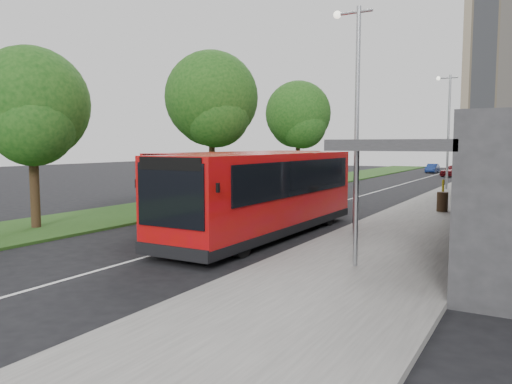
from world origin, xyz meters
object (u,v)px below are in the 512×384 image
bus_main (265,194)px  bus_second (246,185)px  lamp_post_far (447,124)px  lamp_post_near (355,105)px  tree_mid (212,104)px  litter_bin (442,202)px  bollard (443,187)px  tree_near (32,112)px  car_far (432,168)px  car_near (454,170)px  tree_far (298,118)px

bus_main → bus_second: bus_main is taller
lamp_post_far → lamp_post_near: bearing=-90.0°
lamp_post_far → bus_second: lamp_post_far is taller
tree_mid → litter_bin: size_ratio=9.56×
tree_mid → litter_bin: tree_mid is taller
bollard → tree_mid: bearing=-143.6°
tree_mid → lamp_post_near: (11.13, -7.05, -0.96)m
tree_near → litter_bin: bearing=43.2°
bus_main → car_far: 45.14m
lamp_post_far → bollard: lamp_post_far is taller
litter_bin → car_near: bearing=97.3°
tree_far → car_far: bearing=76.2°
lamp_post_near → car_near: (-1.92, 37.28, -4.08)m
tree_mid → lamp_post_far: size_ratio=1.10×
tree_mid → bus_second: size_ratio=0.83×
litter_bin → car_far: (-7.08, 36.01, -0.08)m
litter_bin → car_near: car_near is taller
tree_far → bus_main: (8.43, -20.81, -3.85)m
bollard → bus_main: bearing=-100.6°
car_far → bus_second: bearing=-90.4°
bus_main → bus_second: 4.29m
bollard → lamp_post_near: bearing=-92.1°
car_far → bus_main: bearing=-86.8°
tree_mid → bus_second: tree_mid is taller
tree_far → litter_bin: size_ratio=9.09×
tree_near → car_far: bearing=83.0°
bus_second → bollard: (6.05, 14.16, -0.90)m
tree_mid → tree_far: 12.00m
bollard → car_far: bearing=101.7°
tree_near → tree_mid: bearing=90.0°
lamp_post_near → bus_second: lamp_post_near is taller
lamp_post_near → litter_bin: size_ratio=8.70×
bollard → lamp_post_far: bearing=97.4°
bus_main → car_far: (-2.47, 45.07, -1.01)m
tree_near → car_near: 43.40m
tree_near → tree_mid: tree_mid is taller
tree_near → car_far: size_ratio=2.19×
tree_mid → litter_bin: (13.04, 0.25, -5.07)m
car_near → car_far: (-3.25, 6.03, -0.10)m
bus_main → car_near: size_ratio=2.86×
bus_main → bus_second: bearing=130.6°
lamp_post_far → bus_main: (-2.70, -21.76, -3.18)m
bus_second → litter_bin: size_ratio=11.57×
tree_far → tree_mid: bearing=-90.0°
bus_second → car_near: (3.56, 35.77, -0.90)m
tree_far → lamp_post_near: tree_far is taller
car_far → tree_far: bearing=-103.8°
lamp_post_near → bus_second: bearing=164.6°
lamp_post_far → litter_bin: 13.48m
litter_bin → bus_second: bearing=-141.9°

